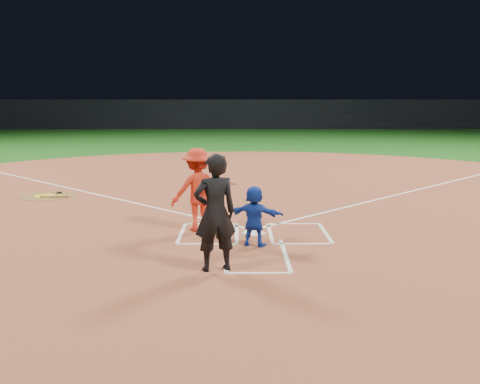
{
  "coord_description": "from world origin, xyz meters",
  "views": [
    {
      "loc": [
        -0.37,
        -11.46,
        2.85
      ],
      "look_at": [
        -0.3,
        -0.4,
        1.0
      ],
      "focal_mm": 40.0,
      "sensor_mm": 36.0,
      "label": 1
    }
  ],
  "objects_px": {
    "on_deck_circle": "(48,196)",
    "batter_at_plate": "(198,190)",
    "home_plate": "(253,233)",
    "umpire": "(215,213)",
    "catcher": "(254,216)"
  },
  "relations": [
    {
      "from": "catcher",
      "to": "batter_at_plate",
      "type": "bearing_deg",
      "value": -28.32
    },
    {
      "from": "catcher",
      "to": "batter_at_plate",
      "type": "distance_m",
      "value": 1.84
    },
    {
      "from": "on_deck_circle",
      "to": "catcher",
      "type": "relative_size",
      "value": 1.39
    },
    {
      "from": "on_deck_circle",
      "to": "batter_at_plate",
      "type": "bearing_deg",
      "value": -42.12
    },
    {
      "from": "umpire",
      "to": "batter_at_plate",
      "type": "xyz_separation_m",
      "value": [
        -0.5,
        2.92,
        -0.08
      ]
    },
    {
      "from": "on_deck_circle",
      "to": "catcher",
      "type": "xyz_separation_m",
      "value": [
        6.18,
        -5.82,
        0.61
      ]
    },
    {
      "from": "umpire",
      "to": "batter_at_plate",
      "type": "distance_m",
      "value": 2.97
    },
    {
      "from": "catcher",
      "to": "batter_at_plate",
      "type": "xyz_separation_m",
      "value": [
        -1.22,
        1.34,
        0.31
      ]
    },
    {
      "from": "catcher",
      "to": "batter_at_plate",
      "type": "height_order",
      "value": "batter_at_plate"
    },
    {
      "from": "home_plate",
      "to": "umpire",
      "type": "bearing_deg",
      "value": 74.32
    },
    {
      "from": "catcher",
      "to": "on_deck_circle",
      "type": "bearing_deg",
      "value": -23.98
    },
    {
      "from": "home_plate",
      "to": "catcher",
      "type": "xyz_separation_m",
      "value": [
        -0.02,
        -1.04,
        0.6
      ]
    },
    {
      "from": "catcher",
      "to": "umpire",
      "type": "bearing_deg",
      "value": 84.88
    },
    {
      "from": "home_plate",
      "to": "batter_at_plate",
      "type": "bearing_deg",
      "value": -13.63
    },
    {
      "from": "catcher",
      "to": "home_plate",
      "type": "bearing_deg",
      "value": -71.63
    }
  ]
}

